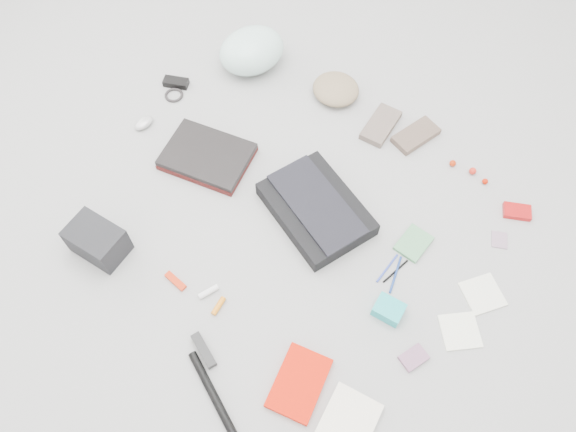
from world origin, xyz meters
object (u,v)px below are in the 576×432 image
Objects in this scene: laptop at (207,154)px; book_red at (299,383)px; camera_bag at (97,241)px; messenger_bag at (316,209)px; accordion_wallet at (389,310)px; bike_helmet at (252,51)px.

book_red is (0.78, -0.51, -0.02)m from laptop.
camera_bag is at bearing -108.54° from laptop.
accordion_wallet is (0.41, -0.18, -0.01)m from messenger_bag.
messenger_bag is at bearing 151.93° from accordion_wallet.
accordion_wallet is at bearing 18.46° from camera_bag.
camera_bag is at bearing -112.27° from messenger_bag.
bike_helmet reaches higher than camera_bag.
bike_helmet is (-0.64, 0.47, 0.05)m from messenger_bag.
accordion_wallet reaches higher than book_red.
bike_helmet is at bearing 92.34° from camera_bag.
bike_helmet is 1.33× the size of book_red.
messenger_bag reaches higher than book_red.
laptop is 1.13× the size of bike_helmet.
bike_helmet is 1.23m from accordion_wallet.
messenger_bag is 0.45m from accordion_wallet.
messenger_bag is 2.08× the size of camera_bag.
messenger_bag is at bearing -7.39° from laptop.
messenger_bag is 4.12× the size of accordion_wallet.
accordion_wallet is at bearing -7.62° from bike_helmet.
camera_bag reaches higher than messenger_bag.
laptop is 0.93m from book_red.
laptop is at bearing 166.62° from accordion_wallet.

